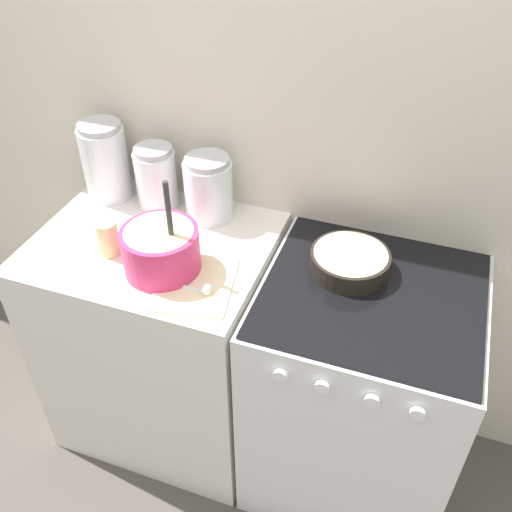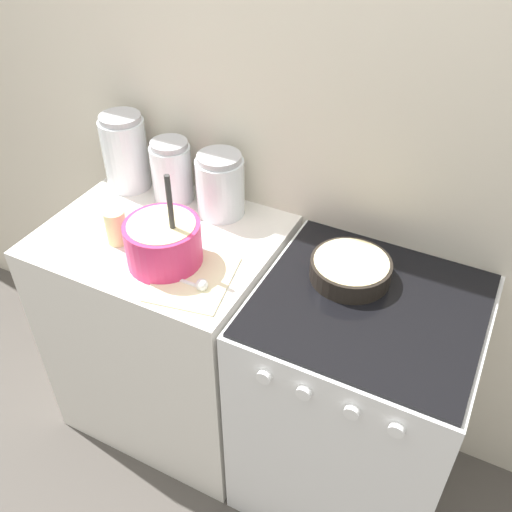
{
  "view_description": "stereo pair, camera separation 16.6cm",
  "coord_description": "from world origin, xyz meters",
  "px_view_note": "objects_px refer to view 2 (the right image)",
  "views": [
    {
      "loc": [
        0.42,
        -0.93,
        1.98
      ],
      "look_at": [
        -0.01,
        0.28,
        0.93
      ],
      "focal_mm": 40.0,
      "sensor_mm": 36.0,
      "label": 1
    },
    {
      "loc": [
        0.57,
        -0.86,
        1.98
      ],
      "look_at": [
        -0.01,
        0.28,
        0.93
      ],
      "focal_mm": 40.0,
      "sensor_mm": 36.0,
      "label": 2
    }
  ],
  "objects_px": {
    "storage_jar_middle": "(172,175)",
    "storage_jar_left": "(126,156)",
    "storage_jar_right": "(220,189)",
    "tin_can": "(116,227)",
    "mixing_bowl": "(163,240)",
    "stove": "(353,401)",
    "baking_pan": "(351,269)"
  },
  "relations": [
    {
      "from": "storage_jar_middle",
      "to": "storage_jar_left",
      "type": "bearing_deg",
      "value": 180.0
    },
    {
      "from": "storage_jar_right",
      "to": "tin_can",
      "type": "relative_size",
      "value": 1.9
    },
    {
      "from": "mixing_bowl",
      "to": "storage_jar_right",
      "type": "distance_m",
      "value": 0.31
    },
    {
      "from": "mixing_bowl",
      "to": "tin_can",
      "type": "xyz_separation_m",
      "value": [
        -0.19,
        0.01,
        -0.02
      ]
    },
    {
      "from": "stove",
      "to": "mixing_bowl",
      "type": "distance_m",
      "value": 0.81
    },
    {
      "from": "storage_jar_left",
      "to": "tin_can",
      "type": "distance_m",
      "value": 0.34
    },
    {
      "from": "storage_jar_right",
      "to": "storage_jar_middle",
      "type": "bearing_deg",
      "value": 180.0
    },
    {
      "from": "stove",
      "to": "storage_jar_middle",
      "type": "distance_m",
      "value": 0.96
    },
    {
      "from": "mixing_bowl",
      "to": "baking_pan",
      "type": "height_order",
      "value": "mixing_bowl"
    },
    {
      "from": "stove",
      "to": "storage_jar_middle",
      "type": "relative_size",
      "value": 4.08
    },
    {
      "from": "mixing_bowl",
      "to": "storage_jar_middle",
      "type": "xyz_separation_m",
      "value": [
        -0.17,
        0.3,
        0.01
      ]
    },
    {
      "from": "storage_jar_middle",
      "to": "tin_can",
      "type": "bearing_deg",
      "value": -93.7
    },
    {
      "from": "baking_pan",
      "to": "mixing_bowl",
      "type": "bearing_deg",
      "value": -160.87
    },
    {
      "from": "baking_pan",
      "to": "storage_jar_right",
      "type": "bearing_deg",
      "value": 166.06
    },
    {
      "from": "mixing_bowl",
      "to": "tin_can",
      "type": "height_order",
      "value": "mixing_bowl"
    },
    {
      "from": "storage_jar_left",
      "to": "tin_can",
      "type": "xyz_separation_m",
      "value": [
        0.17,
        -0.29,
        -0.06
      ]
    },
    {
      "from": "storage_jar_left",
      "to": "storage_jar_right",
      "type": "relative_size",
      "value": 1.25
    },
    {
      "from": "stove",
      "to": "storage_jar_left",
      "type": "height_order",
      "value": "storage_jar_left"
    },
    {
      "from": "storage_jar_right",
      "to": "mixing_bowl",
      "type": "bearing_deg",
      "value": -93.75
    },
    {
      "from": "mixing_bowl",
      "to": "storage_jar_right",
      "type": "relative_size",
      "value": 1.44
    },
    {
      "from": "mixing_bowl",
      "to": "baking_pan",
      "type": "distance_m",
      "value": 0.55
    },
    {
      "from": "storage_jar_middle",
      "to": "baking_pan",
      "type": "bearing_deg",
      "value": -10.22
    },
    {
      "from": "storage_jar_left",
      "to": "storage_jar_right",
      "type": "bearing_deg",
      "value": -0.0
    },
    {
      "from": "storage_jar_left",
      "to": "tin_can",
      "type": "relative_size",
      "value": 2.37
    },
    {
      "from": "storage_jar_middle",
      "to": "mixing_bowl",
      "type": "bearing_deg",
      "value": -60.98
    },
    {
      "from": "mixing_bowl",
      "to": "tin_can",
      "type": "relative_size",
      "value": 2.73
    },
    {
      "from": "storage_jar_right",
      "to": "tin_can",
      "type": "distance_m",
      "value": 0.36
    },
    {
      "from": "storage_jar_middle",
      "to": "tin_can",
      "type": "height_order",
      "value": "storage_jar_middle"
    },
    {
      "from": "stove",
      "to": "baking_pan",
      "type": "height_order",
      "value": "baking_pan"
    },
    {
      "from": "storage_jar_left",
      "to": "stove",
      "type": "bearing_deg",
      "value": -11.68
    },
    {
      "from": "mixing_bowl",
      "to": "storage_jar_middle",
      "type": "distance_m",
      "value": 0.35
    },
    {
      "from": "mixing_bowl",
      "to": "storage_jar_right",
      "type": "xyz_separation_m",
      "value": [
        0.02,
        0.3,
        0.01
      ]
    }
  ]
}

